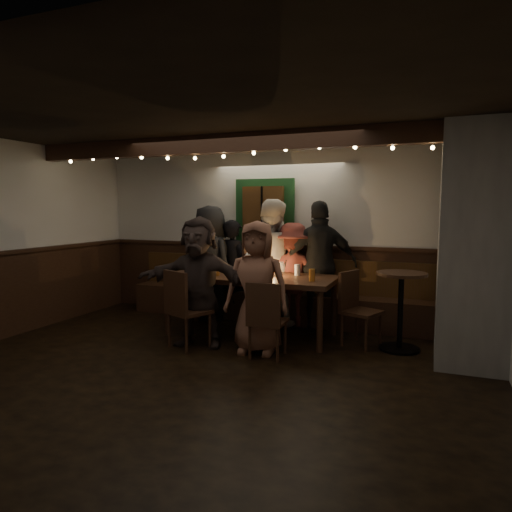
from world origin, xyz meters
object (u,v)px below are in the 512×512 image
at_px(chair_near_right, 266,316).
at_px(person_f, 199,281).
at_px(chair_end, 356,304).
at_px(person_d, 293,275).
at_px(person_g, 257,287).
at_px(person_e, 320,264).
at_px(person_a, 210,263).
at_px(person_c, 270,262).
at_px(chair_near_left, 183,305).
at_px(person_b, 233,269).
at_px(high_top, 401,301).
at_px(dining_table, 250,281).

height_order(chair_near_right, person_f, person_f).
bearing_deg(chair_end, person_d, 148.82).
bearing_deg(chair_near_right, person_g, 132.25).
distance_m(person_e, person_f, 1.85).
bearing_deg(chair_near_right, person_a, 134.34).
distance_m(person_c, person_d, 0.38).
xyz_separation_m(chair_near_left, person_a, (-0.40, 1.50, 0.33)).
bearing_deg(person_g, chair_end, 27.13).
height_order(person_b, person_d, person_b).
xyz_separation_m(chair_near_left, person_b, (-0.07, 1.65, 0.22)).
bearing_deg(person_g, person_a, 126.87).
height_order(chair_near_right, person_d, person_d).
height_order(person_c, person_f, person_c).
height_order(person_e, person_g, person_e).
xyz_separation_m(high_top, person_e, (-1.15, 0.70, 0.31)).
distance_m(chair_near_left, person_g, 0.93).
height_order(high_top, person_d, person_d).
height_order(high_top, person_a, person_a).
relative_size(chair_near_right, person_b, 0.58).
xyz_separation_m(high_top, person_a, (-2.84, 0.58, 0.27)).
distance_m(chair_end, person_a, 2.40).
bearing_deg(person_d, chair_end, 131.56).
relative_size(person_a, person_b, 1.14).
xyz_separation_m(person_a, person_e, (1.69, 0.12, 0.03)).
distance_m(chair_near_left, person_b, 1.66).
bearing_deg(person_g, chair_near_right, -55.54).
distance_m(person_b, person_f, 1.44).
height_order(dining_table, person_d, person_d).
xyz_separation_m(high_top, person_b, (-2.52, 0.72, 0.17)).
bearing_deg(person_b, person_g, 144.62).
distance_m(dining_table, person_a, 1.12).
relative_size(person_f, person_g, 1.03).
bearing_deg(high_top, person_g, -155.92).
bearing_deg(person_a, chair_near_right, 156.51).
distance_m(chair_near_right, person_f, 1.03).
relative_size(chair_near_left, person_e, 0.53).
bearing_deg(chair_end, high_top, -2.18).
distance_m(dining_table, chair_near_right, 1.04).
relative_size(dining_table, person_b, 1.48).
xyz_separation_m(dining_table, person_b, (-0.59, 0.77, 0.02)).
relative_size(high_top, person_c, 0.52).
relative_size(chair_near_right, high_top, 0.94).
bearing_deg(high_top, person_a, 168.45).
bearing_deg(person_g, person_b, 115.71).
height_order(person_d, person_e, person_e).
bearing_deg(chair_near_left, person_g, 14.08).
bearing_deg(high_top, person_e, 148.70).
distance_m(person_f, person_g, 0.77).
bearing_deg(person_f, person_c, 65.02).
bearing_deg(chair_end, person_e, 132.12).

